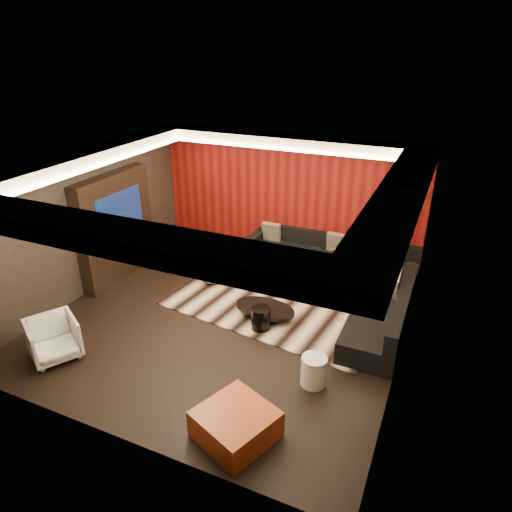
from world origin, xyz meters
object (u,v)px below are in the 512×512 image
at_px(drum_stool, 261,318).
at_px(orange_ottoman, 236,424).
at_px(coffee_table, 265,311).
at_px(sectional_sofa, 348,279).
at_px(armchair, 54,339).
at_px(white_side_table, 314,371).

relative_size(drum_stool, orange_ottoman, 0.45).
distance_m(coffee_table, sectional_sofa, 1.92).
bearing_deg(armchair, drum_stool, -22.15).
xyz_separation_m(drum_stool, sectional_sofa, (1.05, 1.92, 0.05)).
relative_size(drum_stool, white_side_table, 0.84).
relative_size(drum_stool, sectional_sofa, 0.11).
xyz_separation_m(white_side_table, armchair, (-3.94, -1.04, 0.10)).
distance_m(white_side_table, armchair, 4.07).
distance_m(coffee_table, white_side_table, 1.91).
height_order(orange_ottoman, sectional_sofa, sectional_sofa).
xyz_separation_m(coffee_table, white_side_table, (1.34, -1.35, 0.12)).
height_order(coffee_table, white_side_table, white_side_table).
xyz_separation_m(coffee_table, drum_stool, (0.08, -0.38, 0.10)).
height_order(orange_ottoman, armchair, armchair).
xyz_separation_m(white_side_table, orange_ottoman, (-0.61, -1.33, -0.04)).
bearing_deg(drum_stool, white_side_table, -37.76).
distance_m(drum_stool, armchair, 3.35).
bearing_deg(sectional_sofa, coffee_table, -126.20).
bearing_deg(white_side_table, orange_ottoman, -114.46).
bearing_deg(orange_ottoman, drum_stool, 105.78).
bearing_deg(sectional_sofa, armchair, -133.42).
bearing_deg(coffee_table, white_side_table, -45.23).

